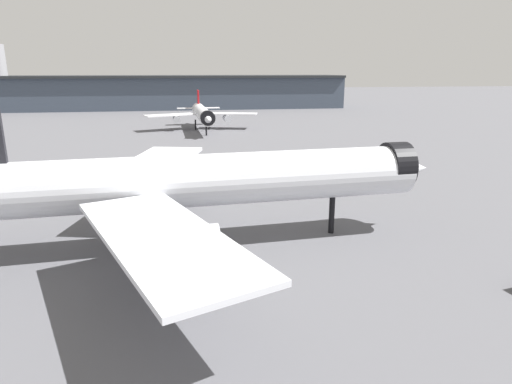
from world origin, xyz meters
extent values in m
plane|color=#56565B|center=(0.00, 0.00, 0.00)|extent=(900.00, 900.00, 0.00)
cylinder|color=silver|center=(-1.23, 2.25, 7.69)|extent=(52.42, 9.53, 5.91)
cone|color=silver|center=(24.78, 4.07, 7.69)|extent=(6.89, 6.23, 5.80)
cylinder|color=black|center=(23.60, 3.99, 8.13)|extent=(3.07, 6.14, 5.97)
cube|color=silver|center=(-6.28, 16.62, 6.95)|extent=(13.77, 24.78, 0.47)
cylinder|color=#B7BAC1|center=(-4.83, 13.90, 5.00)|extent=(7.51, 3.75, 3.25)
cube|color=silver|center=(-4.23, -12.68, 6.95)|extent=(16.52, 24.88, 0.47)
cylinder|color=#B7BAC1|center=(-3.18, -9.78, 5.00)|extent=(7.51, 3.75, 3.25)
cylinder|color=black|center=(15.42, 3.41, 2.37)|extent=(0.71, 0.71, 4.73)
cylinder|color=black|center=(-4.04, 5.17, 2.37)|extent=(0.71, 0.71, 4.73)
cylinder|color=black|center=(-3.61, -1.03, 2.37)|extent=(0.71, 0.71, 4.73)
cylinder|color=white|center=(3.83, 102.05, 5.64)|extent=(6.03, 37.29, 4.34)
cone|color=white|center=(4.68, 83.50, 5.64)|extent=(4.47, 4.96, 4.25)
cone|color=white|center=(2.98, 120.60, 5.64)|extent=(4.38, 5.82, 4.12)
cylinder|color=black|center=(4.64, 84.37, 5.96)|extent=(4.47, 2.15, 4.38)
cube|color=white|center=(14.21, 105.41, 5.10)|extent=(17.69, 10.16, 0.35)
cylinder|color=#B7BAC1|center=(12.25, 104.43, 3.67)|extent=(2.62, 5.30, 2.39)
cube|color=white|center=(-6.82, 104.45, 5.10)|extent=(17.73, 11.45, 0.35)
cylinder|color=#B7BAC1|center=(-4.77, 103.65, 3.67)|extent=(2.62, 5.30, 2.39)
cube|color=red|center=(3.11, 117.63, 9.11)|extent=(0.64, 4.47, 6.94)
cube|color=white|center=(7.50, 118.57, 6.07)|extent=(6.83, 3.64, 0.26)
cube|color=white|center=(-1.34, 118.17, 6.07)|extent=(6.83, 3.64, 0.26)
cylinder|color=black|center=(4.37, 90.18, 1.74)|extent=(0.52, 0.52, 3.47)
cylinder|color=black|center=(6.02, 104.01, 1.74)|extent=(0.52, 0.52, 3.47)
cylinder|color=black|center=(1.47, 103.80, 1.74)|extent=(0.52, 0.52, 3.47)
cube|color=#3D4756|center=(-32.44, 191.98, 7.80)|extent=(226.92, 28.58, 15.60)
cube|color=#232628|center=(-32.44, 191.98, 16.20)|extent=(226.93, 31.39, 1.20)
cone|color=#F2600C|center=(21.96, 25.09, 0.31)|extent=(0.50, 0.50, 0.62)
camera|label=1|loc=(-2.08, -45.88, 19.72)|focal=30.73mm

